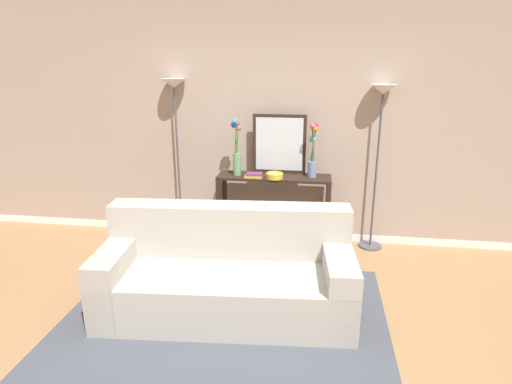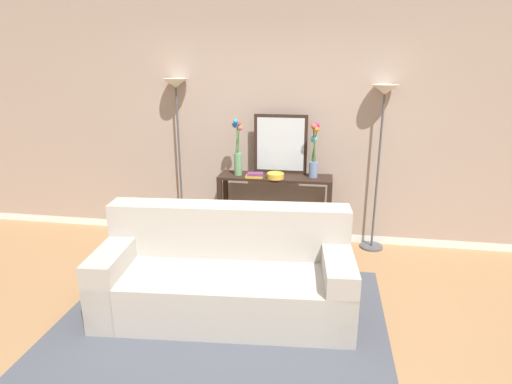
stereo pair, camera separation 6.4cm
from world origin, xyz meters
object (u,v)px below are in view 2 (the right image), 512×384
at_px(couch, 226,276).
at_px(floor_lamp_left, 177,115).
at_px(book_stack, 255,175).
at_px(book_row_under_console, 246,240).
at_px(fruit_bowl, 275,176).
at_px(vase_short_flowers, 314,153).
at_px(console_table, 275,199).
at_px(vase_tall_flowers, 237,149).
at_px(floor_lamp_right, 382,123).
at_px(wall_mirror, 280,144).

xyz_separation_m(couch, floor_lamp_left, (-0.90, 1.52, 1.16)).
relative_size(book_stack, book_row_under_console, 0.55).
bearing_deg(fruit_bowl, vase_short_flowers, 16.79).
xyz_separation_m(couch, fruit_bowl, (0.26, 1.27, 0.56)).
distance_m(console_table, vase_tall_flowers, 0.70).
xyz_separation_m(floor_lamp_right, vase_short_flowers, (-0.70, -0.12, -0.32)).
distance_m(wall_mirror, fruit_bowl, 0.38).
bearing_deg(fruit_bowl, couch, -101.67).
bearing_deg(console_table, floor_lamp_right, 7.32).
distance_m(console_table, vase_short_flowers, 0.68).
bearing_deg(vase_tall_flowers, wall_mirror, 18.44).
height_order(console_table, book_stack, book_stack).
bearing_deg(book_row_under_console, floor_lamp_right, 5.64).
height_order(vase_tall_flowers, book_stack, vase_tall_flowers).
bearing_deg(wall_mirror, book_stack, -137.57).
height_order(console_table, floor_lamp_left, floor_lamp_left).
bearing_deg(fruit_bowl, book_row_under_console, 163.89).
distance_m(floor_lamp_right, vase_short_flowers, 0.78).
bearing_deg(wall_mirror, couch, -100.75).
bearing_deg(floor_lamp_right, book_row_under_console, -174.36).
xyz_separation_m(floor_lamp_right, wall_mirror, (-1.07, -0.00, -0.26)).
bearing_deg(vase_tall_flowers, couch, -82.89).
relative_size(console_table, vase_short_flowers, 2.11).
bearing_deg(vase_tall_flowers, console_table, 1.85).
relative_size(console_table, floor_lamp_left, 0.67).
height_order(floor_lamp_right, book_stack, floor_lamp_right).
relative_size(floor_lamp_left, book_stack, 9.51).
distance_m(vase_tall_flowers, fruit_bowl, 0.51).
bearing_deg(fruit_bowl, floor_lamp_right, 12.52).
relative_size(floor_lamp_right, book_row_under_console, 5.14).
xyz_separation_m(couch, book_row_under_console, (-0.09, 1.38, -0.26)).
bearing_deg(console_table, book_stack, -156.99).
relative_size(couch, fruit_bowl, 11.51).
distance_m(couch, wall_mirror, 1.76).
bearing_deg(couch, vase_short_flowers, 64.56).
relative_size(wall_mirror, fruit_bowl, 3.52).
xyz_separation_m(floor_lamp_left, book_stack, (0.93, -0.23, -0.61)).
height_order(wall_mirror, vase_tall_flowers, wall_mirror).
bearing_deg(wall_mirror, floor_lamp_right, 0.21).
distance_m(wall_mirror, book_stack, 0.46).
height_order(console_table, vase_tall_flowers, vase_tall_flowers).
bearing_deg(vase_short_flowers, couch, -115.44).
distance_m(vase_tall_flowers, book_stack, 0.35).
bearing_deg(floor_lamp_left, couch, -59.46).
xyz_separation_m(wall_mirror, vase_tall_flowers, (-0.46, -0.15, -0.04)).
bearing_deg(floor_lamp_right, floor_lamp_left, -180.00).
bearing_deg(floor_lamp_right, vase_short_flowers, -169.99).
relative_size(vase_tall_flowers, book_stack, 3.18).
relative_size(wall_mirror, vase_short_flowers, 1.11).
relative_size(vase_tall_flowers, vase_short_flowers, 1.06).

